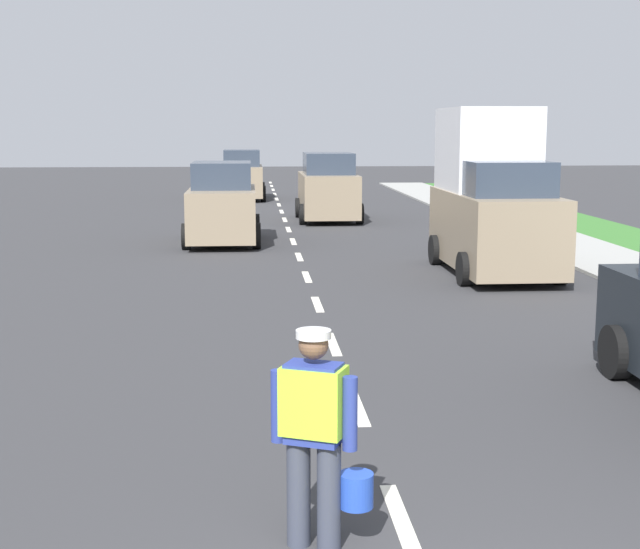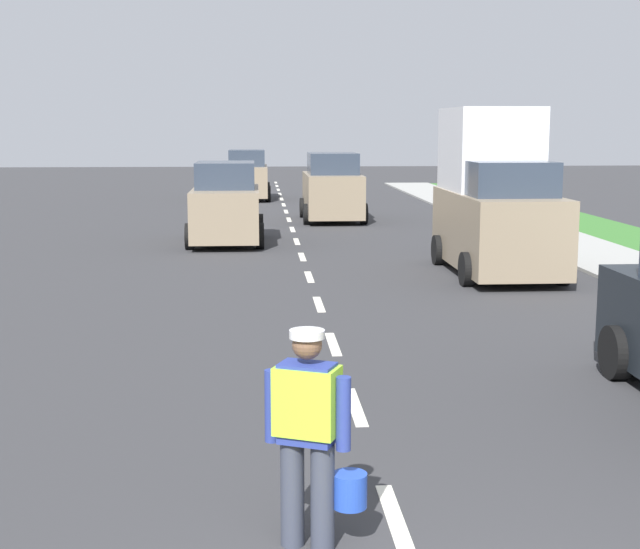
% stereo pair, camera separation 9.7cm
% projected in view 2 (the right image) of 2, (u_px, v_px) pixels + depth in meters
% --- Properties ---
extents(ground_plane, '(96.00, 96.00, 0.00)m').
position_uv_depth(ground_plane, '(296.00, 240.00, 25.31)').
color(ground_plane, '#333335').
extents(lane_center_line, '(0.14, 46.40, 0.01)m').
position_uv_depth(lane_center_line, '(291.00, 224.00, 29.45)').
color(lane_center_line, silver).
rests_on(lane_center_line, ground).
extents(road_worker, '(0.76, 0.44, 1.67)m').
position_uv_depth(road_worker, '(311.00, 428.00, 6.69)').
color(road_worker, '#383D4C').
rests_on(road_worker, ground).
extents(delivery_truck, '(2.16, 4.60, 3.54)m').
position_uv_depth(delivery_truck, '(496.00, 198.00, 19.48)').
color(delivery_truck, gray).
rests_on(delivery_truck, ground).
extents(car_outgoing_far, '(2.07, 3.88, 2.27)m').
position_uv_depth(car_outgoing_far, '(332.00, 189.00, 30.47)').
color(car_outgoing_far, gray).
rests_on(car_outgoing_far, ground).
extents(car_oncoming_third, '(2.00, 4.09, 2.15)m').
position_uv_depth(car_oncoming_third, '(247.00, 176.00, 39.49)').
color(car_oncoming_third, gray).
rests_on(car_oncoming_third, ground).
extents(car_oncoming_second, '(2.02, 3.95, 2.19)m').
position_uv_depth(car_oncoming_second, '(226.00, 206.00, 24.57)').
color(car_oncoming_second, gray).
rests_on(car_oncoming_second, ground).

